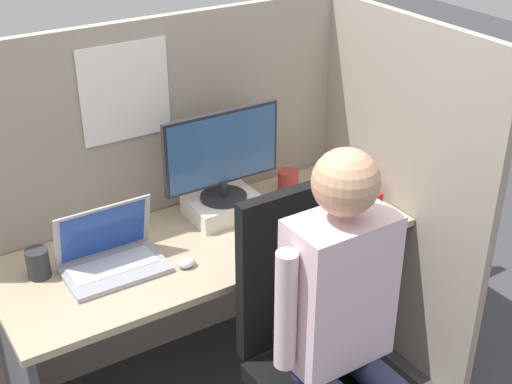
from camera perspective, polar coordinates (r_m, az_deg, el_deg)
The scene contains 13 objects.
cubicle_panel_back at distance 3.06m, azimuth -7.16°, elevation -0.20°, with size 2.13×0.05×1.53m.
cubicle_panel_right at distance 3.18m, azimuth 9.90°, elevation 0.63°, with size 0.04×1.26×1.53m.
desk at distance 2.91m, azimuth -3.96°, elevation -6.65°, with size 1.63×0.63×0.72m.
paper_box at distance 2.97m, azimuth -2.60°, elevation -1.16°, with size 0.29×0.22×0.08m.
monitor at distance 2.86m, azimuth -2.73°, elevation 3.10°, with size 0.51×0.19×0.38m.
laptop at distance 2.68m, azimuth -11.49°, elevation -5.15°, with size 0.37×0.24×0.25m.
mouse at distance 2.66m, azimuth -5.59°, elevation -5.66°, with size 0.07×0.05×0.04m.
stapler at distance 3.14m, azimuth 8.90°, elevation -0.12°, with size 0.04×0.16×0.05m.
carrot_toy at distance 2.80m, azimuth 3.78°, elevation -3.70°, with size 0.04×0.13×0.04m.
office_chair at distance 2.56m, azimuth 4.71°, elevation -11.94°, with size 0.52×0.56×1.11m.
person at distance 2.31m, azimuth 7.49°, elevation -10.04°, with size 0.48×0.47×1.36m.
coffee_mug at distance 3.16m, azimuth 2.59°, elevation 0.91°, with size 0.09×0.09×0.09m.
pen_cup at distance 2.70m, azimuth -17.04°, elevation -5.49°, with size 0.08×0.08×0.11m.
Camera 1 is at (-1.10, -1.81, 2.22)m, focal length 50.00 mm.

